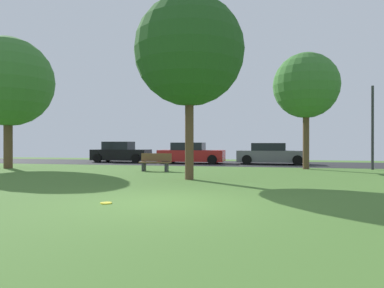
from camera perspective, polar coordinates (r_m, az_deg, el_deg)
ground_plane at (r=8.39m, az=-4.98°, el=-9.63°), size 44.00×44.00×0.00m
road_strip at (r=24.07m, az=6.32°, el=-3.22°), size 44.00×6.40×0.01m
maple_tree_near at (r=13.96m, az=-0.45°, el=15.07°), size 4.31×4.31×7.19m
oak_tree_left at (r=22.26m, az=-28.13°, el=9.03°), size 4.99×4.99×7.38m
birch_tree_lone at (r=20.13m, az=18.33°, el=9.10°), size 3.57×3.57×6.36m
frisbee_disc at (r=8.48m, az=-14.01°, el=-9.45°), size 0.27×0.27×0.03m
parked_car_black at (r=26.29m, az=-11.72°, el=-1.44°), size 4.24×1.95×1.53m
parked_car_red at (r=24.17m, az=-0.18°, el=-1.62°), size 4.57×2.03×1.46m
parked_car_grey at (r=23.84m, az=12.91°, el=-1.68°), size 4.58×2.08×1.42m
park_bench at (r=17.54m, az=-6.05°, el=-2.98°), size 1.60×0.45×0.90m
street_lamp_post at (r=20.88m, az=27.68°, el=2.41°), size 0.14×0.14×4.50m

